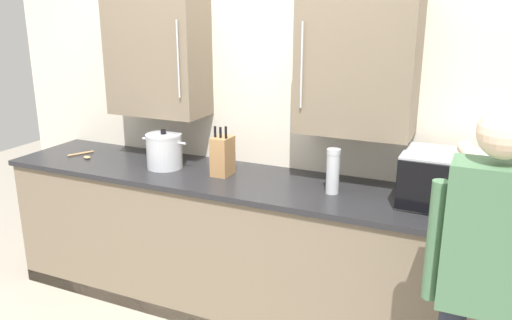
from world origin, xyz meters
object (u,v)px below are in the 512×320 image
object	(u,v)px
microwave_oven	(445,180)
knife_block	(223,156)
wooden_spoon	(84,155)
thermos_flask	(333,171)
person_figure	(484,271)
stock_pot	(164,151)

from	to	relation	value
microwave_oven	knife_block	bearing A→B (deg)	-178.95
wooden_spoon	thermos_flask	bearing A→B (deg)	0.58
microwave_oven	person_figure	size ratio (longest dim) A/B	0.30
thermos_flask	wooden_spoon	bearing A→B (deg)	-179.42
microwave_oven	knife_block	world-z (taller)	knife_block
microwave_oven	thermos_flask	xyz separation A→B (m)	(-0.61, -0.06, -0.01)
thermos_flask	person_figure	world-z (taller)	person_figure
wooden_spoon	stock_pot	xyz separation A→B (m)	(0.68, 0.03, 0.11)
thermos_flask	stock_pot	distance (m)	1.17
wooden_spoon	person_figure	bearing A→B (deg)	-14.61
wooden_spoon	thermos_flask	world-z (taller)	thermos_flask
microwave_oven	stock_pot	world-z (taller)	microwave_oven
wooden_spoon	thermos_flask	distance (m)	1.86
stock_pot	microwave_oven	bearing A→B (deg)	1.60
person_figure	wooden_spoon	bearing A→B (deg)	165.39
knife_block	person_figure	distance (m)	1.76
thermos_flask	stock_pot	world-z (taller)	thermos_flask
stock_pot	wooden_spoon	bearing A→B (deg)	-177.54
knife_block	stock_pot	xyz separation A→B (m)	(-0.43, -0.03, -0.01)
person_figure	stock_pot	bearing A→B (deg)	160.03
knife_block	wooden_spoon	xyz separation A→B (m)	(-1.11, -0.05, -0.12)
stock_pot	person_figure	world-z (taller)	person_figure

